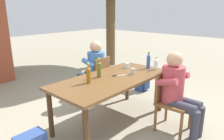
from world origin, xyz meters
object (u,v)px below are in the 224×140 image
Objects in this scene: person_in_plaid_shirt at (178,89)px; backpack_by_near_side at (142,81)px; person_in_white_shirt at (93,68)px; dining_table at (112,83)px; chair_near_right at (169,98)px; cup_glass at (127,65)px; bottle_blue at (148,61)px; table_knife at (118,75)px; chair_far_right at (98,77)px; bottle_olive at (99,69)px; cup_steel at (133,71)px; bottle_clear at (156,64)px; bottle_amber at (89,74)px.

person_in_plaid_shirt is 2.80× the size of backpack_by_near_side.
dining_table is at bearing -116.51° from person_in_white_shirt.
chair_near_right reaches higher than cup_glass.
bottle_blue is 1.44× the size of table_knife.
chair_near_right reaches higher than backpack_by_near_side.
chair_far_right is 2.90× the size of bottle_olive.
cup_steel is 1.09× the size of cup_glass.
bottle_blue is 0.69m from table_knife.
bottle_clear is at bearing -81.40° from bottle_blue.
chair_far_right is at bearing 68.40° from table_knife.
person_in_white_shirt is at bearing 89.81° from chair_near_right.
cup_steel is at bearing -154.02° from backpack_by_near_side.
cup_steel is (0.73, -0.22, -0.08)m from bottle_amber.
bottle_olive reaches higher than backpack_by_near_side.
backpack_by_near_side is (1.06, 1.27, -0.45)m from person_in_plaid_shirt.
bottle_clear is at bearing 49.62° from chair_near_right.
bottle_olive is 0.71× the size of backpack_by_near_side.
backpack_by_near_side is at bearing 15.57° from cup_glass.
chair_near_right is (-0.01, -1.49, 0.00)m from chair_far_right.
dining_table is 0.85m from bottle_blue.
dining_table is 1.61m from backpack_by_near_side.
person_in_plaid_shirt reaches higher than cup_steel.
chair_far_right is at bearing -85.57° from person_in_white_shirt.
bottle_olive is 3.06× the size of cup_steel.
person_in_white_shirt is 2.80× the size of backpack_by_near_side.
bottle_olive is at bearing 147.16° from cup_steel.
person_in_plaid_shirt is 12.04× the size of cup_steel.
chair_near_right is 8.88× the size of cup_steel.
chair_near_right is 0.74× the size of person_in_white_shirt.
bottle_amber is 0.55m from table_knife.
chair_far_right is 9.67× the size of cup_glass.
bottle_blue is (0.38, -0.98, 0.22)m from person_in_white_shirt.
bottle_blue reaches higher than chair_near_right.
person_in_plaid_shirt is 1.17m from bottle_olive.
bottle_amber is (-0.82, -0.77, 0.21)m from person_in_white_shirt.
dining_table is 21.01× the size of cup_glass.
chair_near_right is at bearing -82.85° from cup_steel.
chair_near_right is 0.83m from table_knife.
chair_far_right is 8.88× the size of cup_steel.
dining_table is at bearing 176.24° from table_knife.
chair_far_right is at bearing 59.75° from dining_table.
bottle_blue is at bearing -9.81° from table_knife.
chair_near_right reaches higher than cup_steel.
person_in_plaid_shirt is 0.74m from bottle_clear.
table_knife is (-0.28, 0.73, 0.26)m from chair_near_right.
person_in_white_shirt is 4.09× the size of bottle_amber.
bottle_blue is at bearing -66.70° from chair_far_right.
bottle_olive is (-0.54, 1.01, 0.21)m from person_in_plaid_shirt.
bottle_clear is 0.53× the size of backpack_by_near_side.
chair_far_right is 4.11× the size of table_knife.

